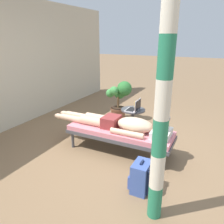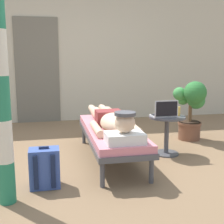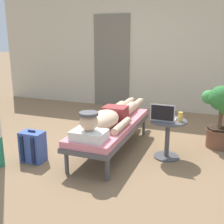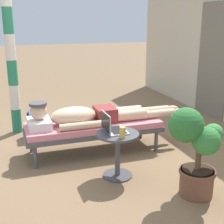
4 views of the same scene
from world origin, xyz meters
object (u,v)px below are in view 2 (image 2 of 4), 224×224
Objects in this scene: potted_plant at (191,107)px; laptop at (164,113)px; backpack at (45,168)px; lounge_chair at (111,133)px; person_reclining at (112,120)px; drink_glass at (178,111)px; side_table at (167,128)px.

laptop is at bearing -137.42° from potted_plant.
backpack is (-1.54, -0.68, -0.39)m from laptop.
person_reclining is at bearing -90.00° from lounge_chair.
drink_glass is (0.92, 0.06, 0.24)m from lounge_chair.
potted_plant is (0.48, 0.59, -0.06)m from drink_glass.
drink_glass is at bearing 0.13° from side_table.
backpack is (-1.75, -0.73, -0.39)m from drink_glass.
potted_plant reaches higher than lounge_chair.
person_reclining is 0.93m from drink_glass.
lounge_chair is 1.08m from backpack.
person_reclining is at bearing -172.72° from side_table.
potted_plant is (0.63, 0.59, 0.17)m from side_table.
lounge_chair is 1.56m from potted_plant.
potted_plant is (2.23, 1.32, 0.33)m from backpack.
laptop reaches higher than person_reclining.
person_reclining is 1.56m from potted_plant.
person_reclining is 18.00× the size of drink_glass.
potted_plant reaches higher than laptop.
lounge_chair is 15.04× the size of drink_glass.
backpack is at bearing -142.47° from person_reclining.
potted_plant is (0.69, 0.64, -0.06)m from laptop.
backpack is (-1.60, -0.73, -0.16)m from side_table.
person_reclining is 7.00× the size of laptop.
laptop reaches higher than lounge_chair.
drink_glass is 0.13× the size of potted_plant.
lounge_chair is at bearing -175.43° from side_table.
laptop is 0.73× the size of backpack.
laptop reaches higher than side_table.
side_table is (0.77, 0.06, 0.01)m from lounge_chair.
lounge_chair is 0.84× the size of person_reclining.
backpack is at bearing -140.90° from lounge_chair.
drink_glass is (0.92, 0.10, 0.06)m from person_reclining.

